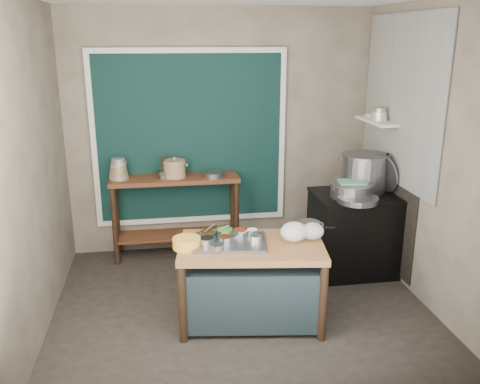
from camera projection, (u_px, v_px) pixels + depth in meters
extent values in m
cube|color=#2D2722|center=(240.00, 305.00, 4.90)|extent=(3.50, 3.00, 0.02)
cube|color=gray|center=(220.00, 133.00, 5.91)|extent=(3.50, 0.02, 2.80)
cube|color=gray|center=(32.00, 171.00, 4.22)|extent=(0.02, 3.00, 2.80)
cube|color=gray|center=(426.00, 156.00, 4.75)|extent=(0.02, 3.00, 2.80)
cube|color=black|center=(190.00, 138.00, 5.84)|extent=(2.10, 0.02, 1.90)
cube|color=#B2B2AA|center=(401.00, 101.00, 5.14)|extent=(0.02, 1.70, 1.70)
cube|color=black|center=(387.00, 205.00, 5.57)|extent=(0.01, 1.30, 1.30)
cube|color=beige|center=(377.00, 121.00, 5.48)|extent=(0.22, 0.70, 0.03)
cube|color=#905C34|center=(251.00, 283.00, 4.51)|extent=(1.34, 0.89, 0.75)
cube|color=#512B17|center=(176.00, 216.00, 5.88)|extent=(1.45, 0.40, 0.95)
cube|color=black|center=(355.00, 234.00, 5.49)|extent=(0.90, 0.68, 0.85)
cube|color=black|center=(358.00, 195.00, 5.37)|extent=(0.92, 0.69, 0.03)
cube|color=gray|center=(230.00, 242.00, 4.40)|extent=(0.68, 0.53, 0.03)
cylinder|color=gray|center=(208.00, 234.00, 4.46)|extent=(0.14, 0.14, 0.06)
cylinder|color=gray|center=(207.00, 241.00, 4.32)|extent=(0.14, 0.14, 0.06)
cylinder|color=silver|center=(256.00, 238.00, 4.40)|extent=(0.10, 0.10, 0.05)
cylinder|color=gray|center=(225.00, 239.00, 4.36)|extent=(0.14, 0.14, 0.06)
cylinder|color=gray|center=(240.00, 232.00, 4.51)|extent=(0.13, 0.13, 0.05)
cylinder|color=gray|center=(252.00, 232.00, 4.52)|extent=(0.11, 0.11, 0.05)
cylinder|color=gray|center=(217.00, 247.00, 4.21)|extent=(0.11, 0.11, 0.05)
cylinder|color=gray|center=(225.00, 233.00, 4.49)|extent=(0.16, 0.16, 0.06)
cylinder|color=gold|center=(187.00, 243.00, 4.30)|extent=(0.24, 0.24, 0.09)
ellipsoid|color=white|center=(294.00, 232.00, 4.43)|extent=(0.28, 0.26, 0.18)
ellipsoid|color=white|center=(312.00, 231.00, 4.48)|extent=(0.24, 0.22, 0.15)
cylinder|color=tan|center=(119.00, 177.00, 5.66)|extent=(0.21, 0.21, 0.04)
cylinder|color=gray|center=(119.00, 174.00, 5.64)|extent=(0.20, 0.20, 0.04)
cylinder|color=gold|center=(119.00, 170.00, 5.63)|extent=(0.18, 0.18, 0.04)
cylinder|color=gray|center=(118.00, 167.00, 5.62)|extent=(0.18, 0.18, 0.04)
cylinder|color=tan|center=(118.00, 164.00, 5.61)|extent=(0.17, 0.17, 0.04)
cylinder|color=gray|center=(118.00, 160.00, 5.60)|extent=(0.15, 0.15, 0.04)
cylinder|color=gray|center=(163.00, 174.00, 5.69)|extent=(0.16, 0.16, 0.08)
cylinder|color=gray|center=(213.00, 174.00, 5.74)|extent=(0.28, 0.28, 0.06)
cylinder|color=gray|center=(384.00, 173.00, 5.38)|extent=(0.20, 0.44, 0.42)
cube|color=#5BA784|center=(352.00, 182.00, 5.21)|extent=(0.29, 0.24, 0.02)
cylinder|color=gray|center=(358.00, 199.00, 5.09)|extent=(0.44, 0.44, 0.05)
cylinder|color=silver|center=(379.00, 118.00, 5.41)|extent=(0.17, 0.17, 0.04)
cylinder|color=silver|center=(380.00, 114.00, 5.40)|extent=(0.16, 0.16, 0.04)
cylinder|color=gray|center=(380.00, 110.00, 5.39)|extent=(0.14, 0.14, 0.04)
cylinder|color=gray|center=(371.00, 115.00, 5.63)|extent=(0.15, 0.15, 0.04)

